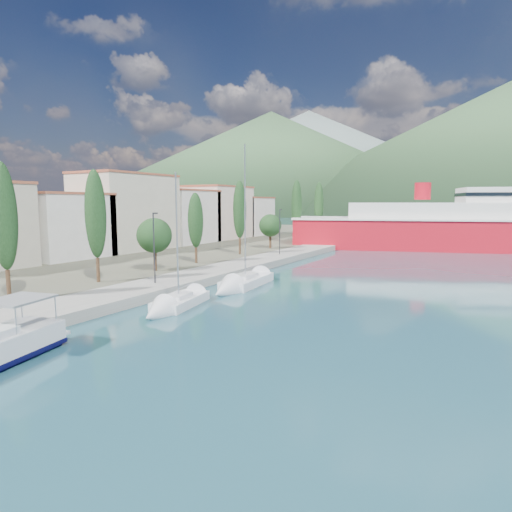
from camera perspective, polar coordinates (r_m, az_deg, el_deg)
The scene contains 9 objects.
ground at distance 136.42m, azimuth 22.62°, elevation 3.31°, with size 1400.00×1400.00×0.00m, color #234F5D.
quay at distance 49.04m, azimuth -2.21°, elevation -1.45°, with size 5.00×88.00×0.80m, color gray.
land_strip at distance 81.97m, azimuth -21.47°, elevation 1.46°, with size 70.00×148.00×0.70m, color #565644.
town_buildings at distance 71.27m, azimuth -13.44°, elevation 5.19°, with size 9.20×69.20×11.30m.
tree_row at distance 55.86m, azimuth -3.68°, elevation 5.23°, with size 3.58×62.78×11.01m.
lamp_posts at distance 38.72m, azimuth -11.93°, elevation 1.61°, with size 0.15×44.41×6.06m.
sailboat_near at distance 31.24m, azimuth -11.58°, elevation -6.72°, with size 3.65×7.77×10.75m.
sailboat_mid at distance 38.16m, azimuth -2.66°, elevation -4.02°, with size 3.51×9.87×13.91m.
ferry at distance 79.47m, azimuth 27.08°, elevation 3.33°, with size 59.72×29.22×11.65m.
Camera 1 is at (16.59, -15.19, 7.67)m, focal length 30.00 mm.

